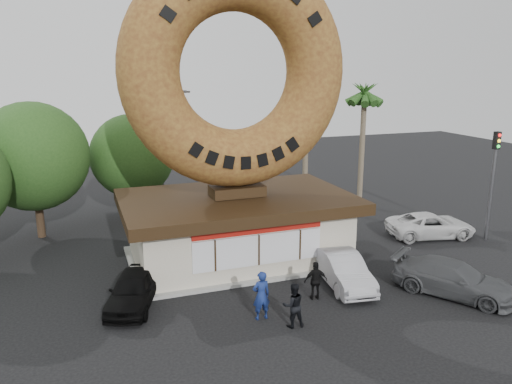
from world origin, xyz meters
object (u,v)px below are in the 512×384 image
(person_center, at_px, (293,305))
(car_grey, at_px, (453,279))
(car_black, at_px, (133,289))
(street_lamp, at_px, (163,145))
(person_right, at_px, (316,281))
(car_white, at_px, (431,225))
(traffic_signal, at_px, (493,172))
(car_silver, at_px, (343,270))
(giant_donut, at_px, (236,72))
(person_left, at_px, (261,295))
(donut_shop, at_px, (237,225))

(person_center, bearing_deg, car_grey, -172.67)
(car_black, bearing_deg, street_lamp, 94.36)
(person_right, xyz_separation_m, car_white, (9.71, 4.88, -0.14))
(traffic_signal, bearing_deg, person_center, -159.92)
(person_right, bearing_deg, person_center, 54.81)
(car_silver, relative_size, car_white, 0.89)
(giant_donut, bearing_deg, car_grey, -43.82)
(car_silver, bearing_deg, car_grey, -24.13)
(traffic_signal, xyz_separation_m, person_left, (-15.06, -4.23, -2.89))
(car_silver, bearing_deg, person_left, -151.93)
(street_lamp, xyz_separation_m, person_center, (1.71, -17.18, -3.62))
(traffic_signal, distance_m, car_black, 19.85)
(giant_donut, xyz_separation_m, car_white, (11.37, -0.55, -8.51))
(car_grey, height_order, car_white, car_grey)
(person_left, height_order, car_white, person_left)
(street_lamp, height_order, car_black, street_lamp)
(car_black, bearing_deg, car_silver, 12.35)
(donut_shop, relative_size, street_lamp, 1.40)
(car_black, xyz_separation_m, car_silver, (8.96, -1.15, 0.02))
(donut_shop, xyz_separation_m, car_grey, (7.33, -7.02, -1.04))
(car_grey, distance_m, car_white, 7.64)
(giant_donut, xyz_separation_m, street_lamp, (-1.86, 10.00, -4.71))
(traffic_signal, relative_size, car_silver, 1.38)
(giant_donut, distance_m, car_silver, 10.22)
(traffic_signal, bearing_deg, car_black, -175.82)
(donut_shop, relative_size, traffic_signal, 1.84)
(street_lamp, bearing_deg, car_grey, -61.67)
(donut_shop, xyz_separation_m, giant_donut, (0.00, 0.02, 7.43))
(traffic_signal, height_order, person_center, traffic_signal)
(street_lamp, xyz_separation_m, car_black, (-3.68, -13.44, -3.78))
(street_lamp, bearing_deg, person_center, -84.31)
(street_lamp, relative_size, car_silver, 1.82)
(car_silver, relative_size, car_grey, 0.88)
(traffic_signal, relative_size, car_grey, 1.21)
(donut_shop, bearing_deg, car_white, -2.71)
(giant_donut, distance_m, traffic_signal, 15.11)
(traffic_signal, distance_m, car_white, 4.38)
(donut_shop, xyz_separation_m, person_left, (-1.06, -6.22, -0.79))
(person_right, distance_m, car_black, 7.47)
(car_grey, bearing_deg, car_white, 23.93)
(street_lamp, bearing_deg, person_left, -87.19)
(car_black, bearing_deg, person_center, -15.07)
(person_center, height_order, person_right, person_center)
(donut_shop, height_order, person_right, donut_shop)
(person_left, height_order, car_grey, person_left)
(street_lamp, xyz_separation_m, car_grey, (9.18, -17.03, -3.75))
(street_lamp, bearing_deg, car_silver, -70.11)
(person_left, relative_size, car_silver, 0.44)
(person_center, bearing_deg, donut_shop, -84.95)
(person_right, distance_m, car_silver, 1.96)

